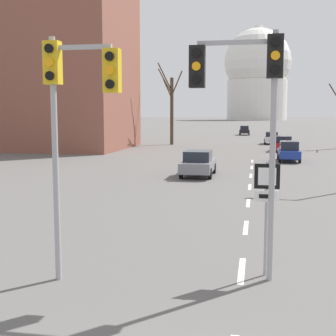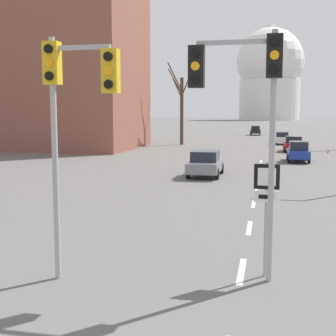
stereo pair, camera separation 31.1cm
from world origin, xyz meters
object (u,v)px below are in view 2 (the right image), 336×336
(traffic_signal_centre_tall, at_px, (247,93))
(traffic_signal_near_left, at_px, (72,98))
(sedan_near_right, at_px, (293,144))
(route_sign_post, at_px, (266,199))
(sedan_near_left, at_px, (298,151))
(sedan_far_right, at_px, (206,163))
(sedan_mid_centre, at_px, (256,130))
(sedan_far_left, at_px, (282,138))

(traffic_signal_centre_tall, xyz_separation_m, traffic_signal_near_left, (-3.88, -0.88, -0.12))
(traffic_signal_near_left, xyz_separation_m, sedan_near_right, (6.77, 38.79, -3.47))
(route_sign_post, bearing_deg, traffic_signal_centre_tall, -148.18)
(sedan_near_left, bearing_deg, traffic_signal_near_left, -103.06)
(sedan_far_right, bearing_deg, sedan_mid_centre, 88.48)
(route_sign_post, distance_m, sedan_near_left, 27.79)
(traffic_signal_near_left, relative_size, sedan_mid_centre, 1.41)
(sedan_far_right, bearing_deg, traffic_signal_centre_tall, -79.47)
(route_sign_post, xyz_separation_m, sedan_far_right, (-3.80, 17.58, -1.10))
(sedan_near_left, relative_size, sedan_near_right, 1.07)
(traffic_signal_centre_tall, distance_m, traffic_signal_near_left, 3.98)
(traffic_signal_near_left, bearing_deg, sedan_far_left, 83.21)
(traffic_signal_centre_tall, xyz_separation_m, sedan_far_left, (2.06, 49.04, -3.60))
(traffic_signal_near_left, xyz_separation_m, sedan_far_right, (0.56, 18.76, -3.45))
(traffic_signal_centre_tall, relative_size, sedan_far_left, 1.46)
(traffic_signal_near_left, xyz_separation_m, sedan_near_left, (6.70, 28.86, -3.43))
(sedan_near_left, relative_size, sedan_far_right, 0.92)
(sedan_mid_centre, xyz_separation_m, sedan_far_left, (3.94, -23.43, -0.05))
(sedan_near_left, height_order, sedan_mid_centre, sedan_near_left)
(traffic_signal_near_left, distance_m, sedan_near_left, 29.82)
(sedan_near_left, bearing_deg, traffic_signal_centre_tall, -95.75)
(sedan_mid_centre, height_order, sedan_far_right, sedan_mid_centre)
(sedan_near_left, relative_size, sedan_far_left, 1.05)
(sedan_far_left, bearing_deg, sedan_far_right, -99.80)
(traffic_signal_near_left, height_order, sedan_near_left, traffic_signal_near_left)
(sedan_near_right, bearing_deg, sedan_near_left, -90.41)
(sedan_near_right, xyz_separation_m, sedan_far_left, (-0.83, 11.13, -0.01))
(route_sign_post, distance_m, sedan_near_right, 37.70)
(sedan_far_left, bearing_deg, sedan_near_right, -85.76)
(sedan_far_right, bearing_deg, sedan_near_left, 58.70)
(traffic_signal_centre_tall, height_order, sedan_near_right, traffic_signal_centre_tall)
(sedan_near_left, height_order, sedan_far_right, sedan_near_left)
(sedan_near_right, relative_size, sedan_far_right, 0.87)
(route_sign_post, bearing_deg, sedan_near_right, 86.34)
(traffic_signal_centre_tall, bearing_deg, route_sign_post, 31.82)
(traffic_signal_centre_tall, distance_m, sedan_near_left, 28.34)
(sedan_mid_centre, bearing_deg, sedan_near_left, -83.98)
(route_sign_post, height_order, sedan_near_right, route_sign_post)
(route_sign_post, distance_m, sedan_mid_centre, 72.22)
(sedan_near_right, distance_m, sedan_far_left, 11.16)
(traffic_signal_near_left, bearing_deg, traffic_signal_centre_tall, 12.84)
(sedan_mid_centre, distance_m, sedan_far_right, 54.62)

